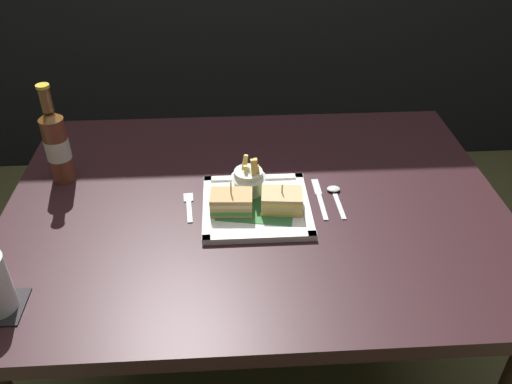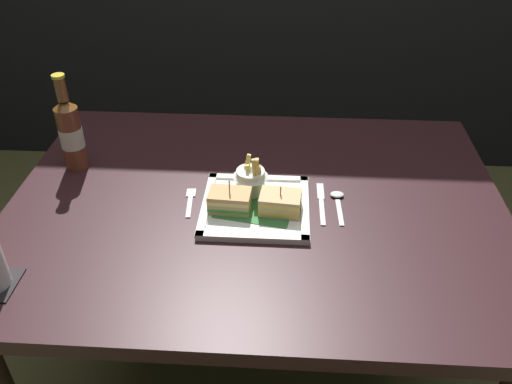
{
  "view_description": "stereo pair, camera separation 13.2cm",
  "coord_description": "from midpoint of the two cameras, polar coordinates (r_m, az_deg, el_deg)",
  "views": [
    {
      "loc": [
        -0.07,
        -1.1,
        1.55
      ],
      "look_at": [
        -0.0,
        -0.02,
        0.79
      ],
      "focal_mm": 37.56,
      "sensor_mm": 36.0,
      "label": 1
    },
    {
      "loc": [
        0.07,
        -1.1,
        1.55
      ],
      "look_at": [
        -0.0,
        -0.02,
        0.79
      ],
      "focal_mm": 37.56,
      "sensor_mm": 36.0,
      "label": 2
    }
  ],
  "objects": [
    {
      "name": "knife",
      "position": [
        1.37,
        9.71,
        -1.09
      ],
      "size": [
        0.02,
        0.18,
        0.0
      ],
      "color": "silver",
      "rests_on": "dining_table"
    },
    {
      "name": "dining_table",
      "position": [
        1.42,
        2.73,
        -4.21
      ],
      "size": [
        1.26,
        0.95,
        0.75
      ],
      "color": "black",
      "rests_on": "ground_plane"
    },
    {
      "name": "sandwich_half_right",
      "position": [
        1.3,
        5.51,
        -1.25
      ],
      "size": [
        0.11,
        0.08,
        0.07
      ],
      "color": "tan",
      "rests_on": "square_plate"
    },
    {
      "name": "spoon",
      "position": [
        1.38,
        11.43,
        -0.87
      ],
      "size": [
        0.03,
        0.14,
        0.01
      ],
      "color": "silver",
      "rests_on": "dining_table"
    },
    {
      "name": "fries_cup",
      "position": [
        1.35,
        2.22,
        1.53
      ],
      "size": [
        0.09,
        0.09,
        0.11
      ],
      "color": "white",
      "rests_on": "square_plate"
    },
    {
      "name": "beer_bottle",
      "position": [
        1.51,
        -16.79,
        6.0
      ],
      "size": [
        0.06,
        0.06,
        0.27
      ],
      "color": "brown",
      "rests_on": "dining_table"
    },
    {
      "name": "square_plate",
      "position": [
        1.33,
        2.79,
        -1.7
      ],
      "size": [
        0.26,
        0.26,
        0.02
      ],
      "color": "white",
      "rests_on": "dining_table"
    },
    {
      "name": "sandwich_half_left",
      "position": [
        1.3,
        0.1,
        -1.03
      ],
      "size": [
        0.11,
        0.07,
        0.08
      ],
      "color": "tan",
      "rests_on": "square_plate"
    },
    {
      "name": "ground_plane",
      "position": [
        1.9,
        2.16,
        -19.73
      ],
      "size": [
        6.0,
        6.0,
        0.0
      ],
      "primitive_type": "plane",
      "color": "brown"
    },
    {
      "name": "fork",
      "position": [
        1.36,
        -4.29,
        -1.01
      ],
      "size": [
        0.03,
        0.12,
        0.0
      ],
      "color": "silver",
      "rests_on": "dining_table"
    }
  ]
}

